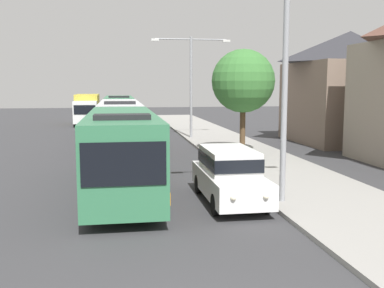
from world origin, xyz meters
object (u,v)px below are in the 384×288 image
object	(u,v)px
white_suv	(229,173)
roadside_tree	(243,81)
box_truck_oncoming	(87,108)
bus_lead	(122,149)
bus_middle	(119,111)
streetlamp_mid	(191,75)
streetlamp_near	(286,53)
bus_second_in_line	(120,123)

from	to	relation	value
white_suv	roadside_tree	bearing A→B (deg)	71.92
box_truck_oncoming	bus_lead	bearing A→B (deg)	-84.02
bus_middle	box_truck_oncoming	xyz separation A→B (m)	(-3.30, 6.15, 0.01)
roadside_tree	streetlamp_mid	bearing A→B (deg)	100.35
box_truck_oncoming	streetlamp_near	xyz separation A→B (m)	(8.70, -34.42, 3.45)
bus_lead	streetlamp_mid	world-z (taller)	streetlamp_mid
roadside_tree	white_suv	bearing A→B (deg)	-108.08
bus_middle	white_suv	xyz separation A→B (m)	(3.70, -27.54, -0.66)
white_suv	roadside_tree	xyz separation A→B (m)	(3.31, 10.13, 3.30)
streetlamp_near	roadside_tree	xyz separation A→B (m)	(1.61, 10.86, -0.82)
bus_middle	white_suv	bearing A→B (deg)	-82.35
streetlamp_mid	roadside_tree	bearing A→B (deg)	-79.65
bus_second_in_line	streetlamp_mid	size ratio (longest dim) A/B	1.64
streetlamp_near	bus_lead	bearing A→B (deg)	151.66
bus_second_in_line	roadside_tree	size ratio (longest dim) A/B	2.06
streetlamp_near	streetlamp_mid	distance (m)	19.66
bus_second_in_line	streetlamp_near	size ratio (longest dim) A/B	1.50
bus_middle	streetlamp_near	bearing A→B (deg)	-79.19
box_truck_oncoming	bus_second_in_line	bearing A→B (deg)	-80.25
bus_middle	roadside_tree	bearing A→B (deg)	-68.08
streetlamp_near	box_truck_oncoming	bearing A→B (deg)	104.18
bus_lead	white_suv	bearing A→B (deg)	-30.51
white_suv	roadside_tree	distance (m)	11.16
bus_second_in_line	roadside_tree	world-z (taller)	roadside_tree
white_suv	bus_second_in_line	bearing A→B (deg)	104.33
bus_lead	streetlamp_mid	distance (m)	17.87
bus_lead	box_truck_oncoming	world-z (taller)	bus_lead
box_truck_oncoming	roadside_tree	world-z (taller)	roadside_tree
roadside_tree	bus_middle	bearing A→B (deg)	111.92
white_suv	streetlamp_mid	xyz separation A→B (m)	(1.70, 18.92, 3.81)
white_suv	bus_lead	bearing A→B (deg)	149.49
bus_second_in_line	roadside_tree	xyz separation A→B (m)	(7.01, -4.35, 2.64)
bus_second_in_line	bus_middle	distance (m)	13.07
streetlamp_mid	roadside_tree	distance (m)	8.96
bus_second_in_line	white_suv	world-z (taller)	bus_second_in_line
streetlamp_near	bus_second_in_line	bearing A→B (deg)	109.54
box_truck_oncoming	streetlamp_mid	size ratio (longest dim) A/B	0.96
white_suv	box_truck_oncoming	distance (m)	34.42
white_suv	streetlamp_near	bearing A→B (deg)	-23.28
bus_second_in_line	streetlamp_near	world-z (taller)	streetlamp_near
bus_lead	bus_second_in_line	size ratio (longest dim) A/B	0.86
bus_lead	white_suv	distance (m)	4.34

